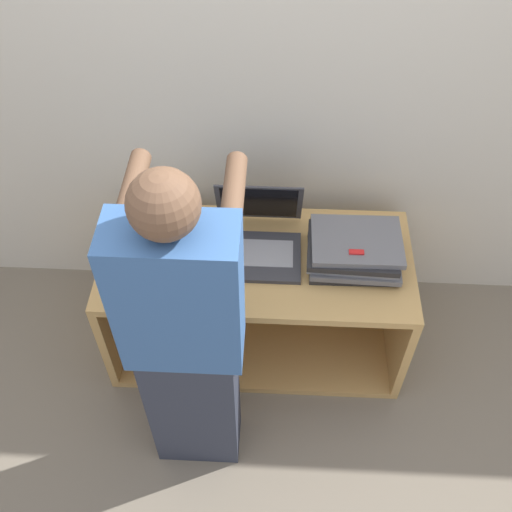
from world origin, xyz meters
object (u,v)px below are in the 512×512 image
laptop_open (258,238)px  laptop_stack_left (161,246)px  laptop_stack_right (354,251)px  person (186,343)px

laptop_open → laptop_stack_left: size_ratio=0.95×
laptop_stack_left → laptop_open: bearing=8.3°
laptop_open → laptop_stack_left: bearing=-171.7°
laptop_open → laptop_stack_right: (0.40, -0.06, 0.01)m
laptop_stack_right → laptop_open: bearing=171.5°
laptop_open → person: bearing=-110.2°
person → laptop_open: bearing=69.8°
laptop_open → person: (-0.22, -0.60, 0.11)m
laptop_stack_left → person: person is taller
laptop_stack_left → laptop_stack_right: (0.81, -0.00, 0.01)m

